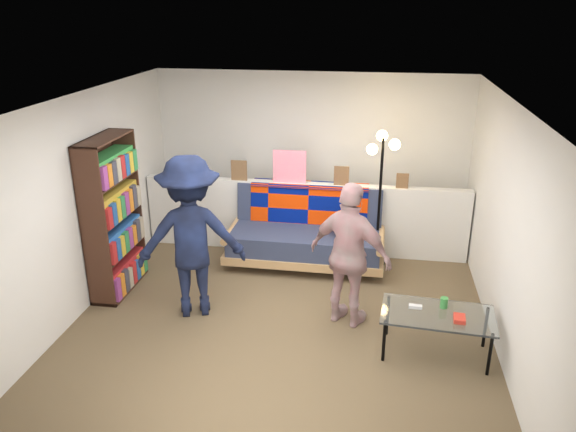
# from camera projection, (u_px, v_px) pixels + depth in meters

# --- Properties ---
(ground) EXTENTS (5.00, 5.00, 0.00)m
(ground) POSITION_uv_depth(u_px,v_px,m) (282.00, 316.00, 6.30)
(ground) COLOR brown
(ground) RESTS_ON ground
(room_shell) EXTENTS (4.60, 5.05, 2.45)m
(room_shell) POSITION_uv_depth(u_px,v_px,m) (289.00, 161.00, 6.14)
(room_shell) COLOR silver
(room_shell) RESTS_ON ground
(half_wall_ledge) EXTENTS (4.45, 0.15, 1.00)m
(half_wall_ledge) POSITION_uv_depth(u_px,v_px,m) (304.00, 217.00, 7.78)
(half_wall_ledge) COLOR silver
(half_wall_ledge) RESTS_ON ground
(ledge_decor) EXTENTS (2.97, 0.02, 0.45)m
(ledge_decor) POSITION_uv_depth(u_px,v_px,m) (288.00, 170.00, 7.55)
(ledge_decor) COLOR brown
(ledge_decor) RESTS_ON half_wall_ledge
(futon_sofa) EXTENTS (2.08, 1.03, 0.89)m
(futon_sofa) POSITION_uv_depth(u_px,v_px,m) (307.00, 233.00, 7.47)
(futon_sofa) COLOR tan
(futon_sofa) RESTS_ON ground
(bookshelf) EXTENTS (0.31, 0.94, 1.89)m
(bookshelf) POSITION_uv_depth(u_px,v_px,m) (113.00, 221.00, 6.61)
(bookshelf) COLOR #311910
(bookshelf) RESTS_ON ground
(coffee_table) EXTENTS (1.13, 0.68, 0.57)m
(coffee_table) POSITION_uv_depth(u_px,v_px,m) (438.00, 316.00, 5.48)
(coffee_table) COLOR black
(coffee_table) RESTS_ON ground
(floor_lamp) EXTENTS (0.42, 0.34, 1.79)m
(floor_lamp) POSITION_uv_depth(u_px,v_px,m) (381.00, 172.00, 7.15)
(floor_lamp) COLOR black
(floor_lamp) RESTS_ON ground
(person_left) EXTENTS (1.33, 1.01, 1.82)m
(person_left) POSITION_uv_depth(u_px,v_px,m) (191.00, 237.00, 6.09)
(person_left) COLOR black
(person_left) RESTS_ON ground
(person_right) EXTENTS (1.01, 0.75, 1.60)m
(person_right) POSITION_uv_depth(u_px,v_px,m) (350.00, 256.00, 5.91)
(person_right) COLOR pink
(person_right) RESTS_ON ground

